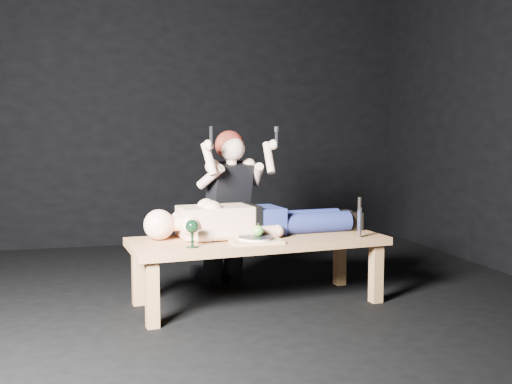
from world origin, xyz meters
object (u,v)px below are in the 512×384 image
(table, at_px, (258,271))
(kneeling_woman, at_px, (224,207))
(carving_knife, at_px, (360,217))
(goblet, at_px, (192,234))
(lying_man, at_px, (258,216))
(serving_tray, at_px, (255,241))

(table, distance_m, kneeling_woman, 0.66)
(carving_knife, bearing_deg, kneeling_woman, 132.50)
(goblet, height_order, carving_knife, carving_knife)
(goblet, xyz_separation_m, carving_knife, (1.13, 0.08, 0.05))
(table, distance_m, goblet, 0.62)
(goblet, distance_m, carving_knife, 1.14)
(kneeling_woman, xyz_separation_m, goblet, (-0.36, -0.77, -0.06))
(table, bearing_deg, lying_man, 67.80)
(kneeling_woman, height_order, serving_tray, kneeling_woman)
(lying_man, height_order, serving_tray, lying_man)
(lying_man, bearing_deg, table, -112.20)
(lying_man, relative_size, kneeling_woman, 1.36)
(lying_man, xyz_separation_m, carving_knife, (0.62, -0.29, 0.01))
(lying_man, bearing_deg, kneeling_woman, 105.48)
(kneeling_woman, xyz_separation_m, serving_tray, (0.06, -0.70, -0.14))
(kneeling_woman, height_order, carving_knife, kneeling_woman)
(table, xyz_separation_m, carving_knife, (0.66, -0.16, 0.36))
(kneeling_woman, relative_size, carving_knife, 4.45)
(serving_tray, bearing_deg, kneeling_woman, 94.76)
(table, xyz_separation_m, kneeling_woman, (-0.12, 0.53, 0.37))
(carving_knife, bearing_deg, lying_man, 149.00)
(goblet, bearing_deg, kneeling_woman, 65.08)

